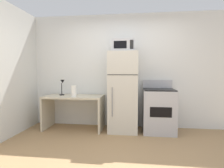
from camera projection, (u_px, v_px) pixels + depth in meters
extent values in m
plane|color=#9E7A51|center=(118.00, 161.00, 2.52)|extent=(12.00, 12.00, 0.00)
cube|color=silver|center=(124.00, 71.00, 4.11)|extent=(5.00, 0.10, 2.60)
cube|color=beige|center=(74.00, 97.00, 3.91)|extent=(1.29, 0.62, 0.04)
cube|color=beige|center=(48.00, 112.00, 4.01)|extent=(0.04, 0.62, 0.71)
cube|color=beige|center=(101.00, 114.00, 3.86)|extent=(0.04, 0.62, 0.71)
cylinder|color=black|center=(62.00, 95.00, 4.00)|extent=(0.11, 0.11, 0.02)
cylinder|color=black|center=(62.00, 89.00, 3.99)|extent=(0.02, 0.02, 0.26)
cone|color=black|center=(62.00, 81.00, 3.95)|extent=(0.10, 0.10, 0.08)
cylinder|color=white|center=(74.00, 91.00, 3.73)|extent=(0.11, 0.11, 0.24)
cube|color=beige|center=(123.00, 92.00, 3.78)|extent=(0.62, 0.60, 1.70)
cube|color=black|center=(122.00, 75.00, 3.45)|extent=(0.61, 0.00, 0.01)
cylinder|color=gray|center=(112.00, 102.00, 3.50)|extent=(0.02, 0.02, 0.60)
cube|color=#B7B7BC|center=(123.00, 46.00, 3.69)|extent=(0.46, 0.34, 0.26)
cube|color=black|center=(120.00, 45.00, 3.52)|extent=(0.26, 0.01, 0.15)
cube|color=black|center=(132.00, 44.00, 3.50)|extent=(0.07, 0.01, 0.18)
cube|color=#B7B7BC|center=(159.00, 111.00, 3.71)|extent=(0.65, 0.60, 0.90)
cube|color=black|center=(159.00, 90.00, 3.68)|extent=(0.63, 0.58, 0.02)
cube|color=#B7B7BC|center=(157.00, 84.00, 3.95)|extent=(0.65, 0.04, 0.18)
cube|color=black|center=(161.00, 112.00, 3.41)|extent=(0.42, 0.01, 0.20)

